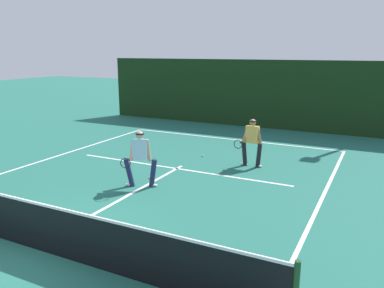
{
  "coord_description": "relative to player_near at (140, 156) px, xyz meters",
  "views": [
    {
      "loc": [
        6.08,
        -4.92,
        3.89
      ],
      "look_at": [
        0.73,
        5.75,
        1.0
      ],
      "focal_mm": 36.29,
      "sensor_mm": 36.0,
      "label": 1
    }
  ],
  "objects": [
    {
      "name": "ground_plane",
      "position": [
        0.08,
        -4.04,
        -0.91
      ],
      "size": [
        80.0,
        80.0,
        0.0
      ],
      "primitive_type": "plane",
      "color": "#216354"
    },
    {
      "name": "court_line_baseline_far",
      "position": [
        0.08,
        7.0,
        -0.91
      ],
      "size": [
        9.64,
        0.1,
        0.01
      ],
      "primitive_type": "cube",
      "color": "white",
      "rests_on": "ground_plane"
    },
    {
      "name": "court_line_service",
      "position": [
        0.08,
        2.01,
        -0.91
      ],
      "size": [
        7.85,
        0.1,
        0.01
      ],
      "primitive_type": "cube",
      "color": "white",
      "rests_on": "ground_plane"
    },
    {
      "name": "court_line_centre",
      "position": [
        0.08,
        -0.84,
        -0.91
      ],
      "size": [
        0.1,
        6.4,
        0.01
      ],
      "primitive_type": "cube",
      "color": "white",
      "rests_on": "ground_plane"
    },
    {
      "name": "tennis_net",
      "position": [
        0.08,
        -4.04,
        -0.39
      ],
      "size": [
        10.56,
        0.09,
        1.09
      ],
      "color": "#1E4723",
      "rests_on": "ground_plane"
    },
    {
      "name": "player_near",
      "position": [
        0.0,
        0.0,
        0.0
      ],
      "size": [
        0.98,
        0.96,
        1.66
      ],
      "rotation": [
        0.0,
        0.0,
        3.51
      ],
      "color": "#1E234C",
      "rests_on": "ground_plane"
    },
    {
      "name": "player_far",
      "position": [
        2.24,
        3.41,
        -0.0
      ],
      "size": [
        0.83,
        0.88,
        1.65
      ],
      "rotation": [
        0.0,
        0.0,
        3.13
      ],
      "color": "black",
      "rests_on": "ground_plane"
    },
    {
      "name": "tennis_ball",
      "position": [
        -0.16,
        0.72,
        -0.88
      ],
      "size": [
        0.07,
        0.07,
        0.07
      ],
      "primitive_type": "sphere",
      "color": "#D1E033",
      "rests_on": "ground_plane"
    },
    {
      "name": "tennis_ball_extra",
      "position": [
        0.21,
        3.8,
        -0.88
      ],
      "size": [
        0.07,
        0.07,
        0.07
      ],
      "primitive_type": "sphere",
      "color": "#D1E033",
      "rests_on": "ground_plane"
    },
    {
      "name": "back_fence_windscreen",
      "position": [
        0.08,
        10.26,
        0.81
      ],
      "size": [
        17.06,
        0.12,
        3.44
      ],
      "primitive_type": "cube",
      "color": "black",
      "rests_on": "ground_plane"
    }
  ]
}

